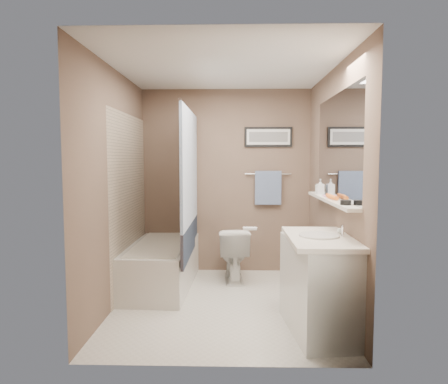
{
  "coord_description": "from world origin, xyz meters",
  "views": [
    {
      "loc": [
        0.11,
        -4.02,
        1.5
      ],
      "look_at": [
        0.0,
        0.15,
        1.15
      ],
      "focal_mm": 32.0,
      "sensor_mm": 36.0,
      "label": 1
    }
  ],
  "objects_px": {
    "bathtub": "(161,265)",
    "vanity": "(320,287)",
    "candle_bowl_near": "(346,203)",
    "toilet": "(233,254)",
    "hair_brush_back": "(330,196)",
    "hair_brush_front": "(333,197)",
    "glass_jar": "(319,189)",
    "soap_bottle": "(320,187)"
  },
  "relations": [
    {
      "from": "bathtub",
      "to": "vanity",
      "type": "bearing_deg",
      "value": -34.75
    },
    {
      "from": "bathtub",
      "to": "candle_bowl_near",
      "type": "distance_m",
      "value": 2.35
    },
    {
      "from": "toilet",
      "to": "hair_brush_back",
      "type": "relative_size",
      "value": 3.01
    },
    {
      "from": "candle_bowl_near",
      "to": "hair_brush_back",
      "type": "distance_m",
      "value": 0.54
    },
    {
      "from": "bathtub",
      "to": "hair_brush_back",
      "type": "relative_size",
      "value": 6.82
    },
    {
      "from": "candle_bowl_near",
      "to": "hair_brush_front",
      "type": "distance_m",
      "value": 0.44
    },
    {
      "from": "glass_jar",
      "to": "soap_bottle",
      "type": "distance_m",
      "value": 0.07
    },
    {
      "from": "toilet",
      "to": "bathtub",
      "type": "bearing_deg",
      "value": 13.55
    },
    {
      "from": "hair_brush_back",
      "to": "soap_bottle",
      "type": "xyz_separation_m",
      "value": [
        0.0,
        0.45,
        0.06
      ]
    },
    {
      "from": "candle_bowl_near",
      "to": "hair_brush_back",
      "type": "xyz_separation_m",
      "value": [
        0.0,
        0.54,
        0.0
      ]
    },
    {
      "from": "bathtub",
      "to": "soap_bottle",
      "type": "relative_size",
      "value": 9.09
    },
    {
      "from": "toilet",
      "to": "hair_brush_back",
      "type": "distance_m",
      "value": 1.58
    },
    {
      "from": "glass_jar",
      "to": "hair_brush_front",
      "type": "bearing_deg",
      "value": -90.0
    },
    {
      "from": "toilet",
      "to": "hair_brush_front",
      "type": "bearing_deg",
      "value": 127.0
    },
    {
      "from": "bathtub",
      "to": "vanity",
      "type": "xyz_separation_m",
      "value": [
        1.6,
        -1.2,
        0.15
      ]
    },
    {
      "from": "bathtub",
      "to": "vanity",
      "type": "relative_size",
      "value": 1.67
    },
    {
      "from": "glass_jar",
      "to": "hair_brush_back",
      "type": "bearing_deg",
      "value": -90.0
    },
    {
      "from": "hair_brush_back",
      "to": "glass_jar",
      "type": "xyz_separation_m",
      "value": [
        0.0,
        0.51,
        0.03
      ]
    },
    {
      "from": "toilet",
      "to": "soap_bottle",
      "type": "height_order",
      "value": "soap_bottle"
    },
    {
      "from": "candle_bowl_near",
      "to": "hair_brush_front",
      "type": "xyz_separation_m",
      "value": [
        0.0,
        0.44,
        0.0
      ]
    },
    {
      "from": "candle_bowl_near",
      "to": "soap_bottle",
      "type": "height_order",
      "value": "soap_bottle"
    },
    {
      "from": "vanity",
      "to": "glass_jar",
      "type": "distance_m",
      "value": 1.27
    },
    {
      "from": "hair_brush_back",
      "to": "candle_bowl_near",
      "type": "bearing_deg",
      "value": -90.0
    },
    {
      "from": "hair_brush_front",
      "to": "glass_jar",
      "type": "bearing_deg",
      "value": 90.0
    },
    {
      "from": "vanity",
      "to": "glass_jar",
      "type": "relative_size",
      "value": 9.0
    },
    {
      "from": "hair_brush_front",
      "to": "toilet",
      "type": "bearing_deg",
      "value": 130.91
    },
    {
      "from": "hair_brush_back",
      "to": "glass_jar",
      "type": "bearing_deg",
      "value": 90.0
    },
    {
      "from": "hair_brush_back",
      "to": "vanity",
      "type": "bearing_deg",
      "value": -110.67
    },
    {
      "from": "vanity",
      "to": "glass_jar",
      "type": "xyz_separation_m",
      "value": [
        0.19,
        1.0,
        0.77
      ]
    },
    {
      "from": "hair_brush_back",
      "to": "soap_bottle",
      "type": "distance_m",
      "value": 0.45
    },
    {
      "from": "bathtub",
      "to": "toilet",
      "type": "distance_m",
      "value": 0.89
    },
    {
      "from": "vanity",
      "to": "soap_bottle",
      "type": "distance_m",
      "value": 1.25
    },
    {
      "from": "bathtub",
      "to": "hair_brush_front",
      "type": "distance_m",
      "value": 2.15
    },
    {
      "from": "vanity",
      "to": "candle_bowl_near",
      "type": "relative_size",
      "value": 10.0
    },
    {
      "from": "vanity",
      "to": "hair_brush_front",
      "type": "relative_size",
      "value": 4.09
    },
    {
      "from": "vanity",
      "to": "hair_brush_front",
      "type": "bearing_deg",
      "value": 58.26
    },
    {
      "from": "vanity",
      "to": "candle_bowl_near",
      "type": "xyz_separation_m",
      "value": [
        0.19,
        -0.05,
        0.73
      ]
    },
    {
      "from": "soap_bottle",
      "to": "hair_brush_front",
      "type": "bearing_deg",
      "value": -90.0
    },
    {
      "from": "vanity",
      "to": "glass_jar",
      "type": "height_order",
      "value": "glass_jar"
    },
    {
      "from": "bathtub",
      "to": "glass_jar",
      "type": "xyz_separation_m",
      "value": [
        1.79,
        -0.2,
        0.92
      ]
    },
    {
      "from": "toilet",
      "to": "candle_bowl_near",
      "type": "xyz_separation_m",
      "value": [
        0.94,
        -1.52,
        0.8
      ]
    },
    {
      "from": "hair_brush_front",
      "to": "candle_bowl_near",
      "type": "bearing_deg",
      "value": -90.0
    }
  ]
}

